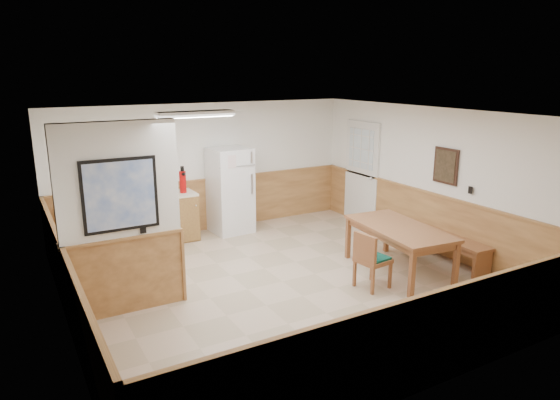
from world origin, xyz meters
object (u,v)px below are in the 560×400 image
dining_chair (369,257)px  fire_extinguisher (183,181)px  dining_bench (444,240)px  soap_bottle (98,195)px  refrigerator (230,190)px  dining_table (399,232)px

dining_chair → fire_extinguisher: (-1.58, 3.46, 0.62)m
dining_bench → fire_extinguisher: fire_extinguisher is taller
dining_bench → soap_bottle: bearing=149.8°
refrigerator → dining_bench: size_ratio=0.95×
dining_bench → soap_bottle: size_ratio=7.25×
dining_bench → soap_bottle: soap_bottle is taller
refrigerator → dining_chair: refrigerator is taller
dining_table → soap_bottle: size_ratio=7.86×
dining_chair → fire_extinguisher: fire_extinguisher is taller
dining_table → soap_bottle: 5.08m
refrigerator → dining_table: size_ratio=0.88×
dining_table → fire_extinguisher: size_ratio=3.82×
dining_chair → dining_table: bearing=11.5°
soap_bottle → dining_bench: bearing=-33.6°
dining_bench → fire_extinguisher: bearing=140.4°
dining_table → soap_bottle: soap_bottle is taller
fire_extinguisher → dining_chair: bearing=-61.8°
dining_bench → fire_extinguisher: 4.73m
dining_table → fire_extinguisher: (-2.38, 3.19, 0.46)m
fire_extinguisher → refrigerator: bearing=3.8°
dining_chair → soap_bottle: (-3.07, 3.54, 0.53)m
refrigerator → soap_bottle: size_ratio=6.91×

